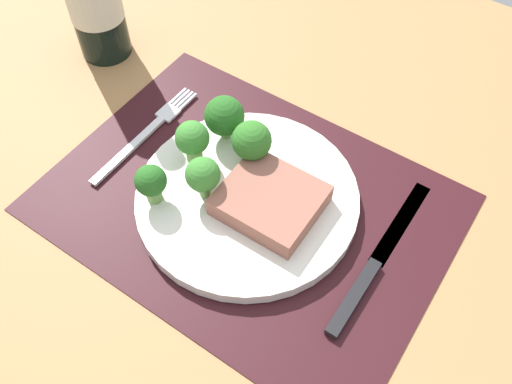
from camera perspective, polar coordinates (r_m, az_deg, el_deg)
name	(u,v)px	position (r cm, az deg, el deg)	size (l,w,h in cm)	color
ground_plane	(248,210)	(66.10, -0.88, -1.93)	(140.00, 110.00, 3.00)	#996D42
placemat	(247,203)	(64.74, -0.90, -1.12)	(46.20, 33.84, 0.30)	black
plate	(247,198)	(63.96, -0.91, -0.63)	(26.06, 26.06, 1.60)	silver
steak	(272,198)	(61.45, 1.68, -0.63)	(10.80, 9.61, 2.55)	#8C5647
broccoli_near_fork	(252,141)	(63.27, -0.46, 5.33)	(4.71, 4.71, 6.29)	#5B8942
broccoli_near_steak	(192,140)	(64.25, -6.66, 5.46)	(4.07, 4.07, 5.87)	#6B994C
broccoli_back_left	(203,175)	(60.58, -5.56, 1.76)	(3.99, 3.99, 5.81)	#6B994C
broccoli_front_edge	(151,182)	(61.58, -10.90, 1.03)	(3.64, 3.64, 5.19)	#6B994C
broccoli_center	(224,116)	(66.49, -3.32, 7.90)	(4.92, 4.92, 6.03)	#6B994C
fork	(146,133)	(72.47, -11.36, 6.05)	(2.40, 19.20, 0.50)	silver
knife	(373,266)	(61.13, 12.13, -7.58)	(1.80, 23.00, 0.80)	black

